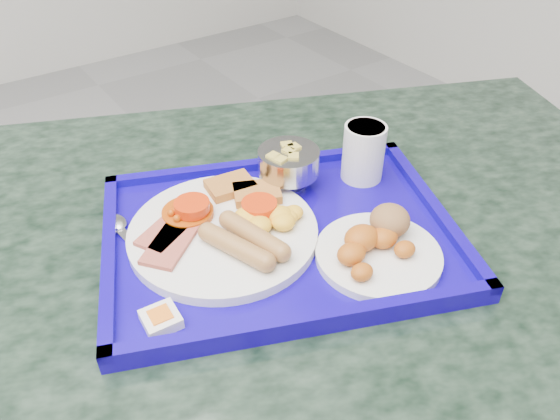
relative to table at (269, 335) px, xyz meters
name	(u,v)px	position (x,y,z in m)	size (l,w,h in m)	color
table	(269,335)	(0.00, 0.00, 0.00)	(1.57, 1.34, 0.83)	slate
tray	(280,235)	(0.02, -0.01, 0.22)	(0.59, 0.52, 0.03)	#110397
main_plate	(229,227)	(-0.05, 0.03, 0.24)	(0.27, 0.27, 0.04)	white
bread_plate	(378,245)	(0.10, -0.13, 0.25)	(0.17, 0.17, 0.06)	white
fruit_bowl	(289,163)	(0.09, 0.08, 0.27)	(0.10, 0.10, 0.07)	#AFAFB2
juice_cup	(364,151)	(0.21, 0.03, 0.28)	(0.07, 0.07, 0.09)	white
spoon	(124,230)	(-0.17, 0.12, 0.23)	(0.04, 0.17, 0.01)	#AFAFB2
knife	(140,252)	(-0.17, 0.06, 0.23)	(0.01, 0.19, 0.00)	#AFAFB2
jam_packet	(161,319)	(-0.20, -0.07, 0.24)	(0.04, 0.04, 0.02)	white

